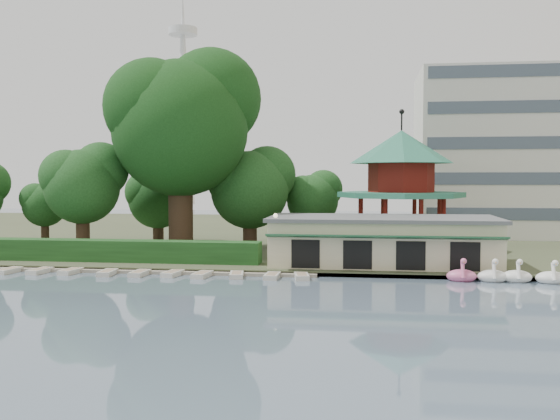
% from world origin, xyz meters
% --- Properties ---
extents(ground_plane, '(220.00, 220.00, 0.00)m').
position_xyz_m(ground_plane, '(0.00, 0.00, 0.00)').
color(ground_plane, slate).
rests_on(ground_plane, ground).
extents(shore, '(220.00, 70.00, 0.40)m').
position_xyz_m(shore, '(0.00, 52.00, 0.20)').
color(shore, '#424930').
rests_on(shore, ground).
extents(embankment, '(220.00, 0.60, 0.30)m').
position_xyz_m(embankment, '(0.00, 17.30, 0.15)').
color(embankment, gray).
rests_on(embankment, ground).
extents(dock, '(34.00, 1.60, 0.24)m').
position_xyz_m(dock, '(-12.00, 17.20, 0.12)').
color(dock, gray).
rests_on(dock, ground).
extents(boathouse, '(18.60, 9.39, 3.90)m').
position_xyz_m(boathouse, '(10.00, 21.97, 2.37)').
color(boathouse, beige).
rests_on(boathouse, shore).
extents(pavilion, '(12.40, 12.40, 13.50)m').
position_xyz_m(pavilion, '(12.00, 32.00, 7.48)').
color(pavilion, beige).
rests_on(pavilion, shore).
extents(broadcast_tower, '(8.00, 8.00, 96.00)m').
position_xyz_m(broadcast_tower, '(-42.00, 140.00, 33.98)').
color(broadcast_tower, silver).
rests_on(broadcast_tower, ground).
extents(hedge, '(30.00, 2.00, 1.80)m').
position_xyz_m(hedge, '(-15.00, 20.50, 1.30)').
color(hedge, '#1E4B1D').
rests_on(hedge, shore).
extents(lamp_post, '(0.36, 0.36, 4.28)m').
position_xyz_m(lamp_post, '(1.50, 19.00, 3.34)').
color(lamp_post, black).
rests_on(lamp_post, shore).
extents(big_tree, '(14.30, 13.33, 19.72)m').
position_xyz_m(big_tree, '(-8.82, 28.21, 13.19)').
color(big_tree, '#3A281C').
rests_on(big_tree, shore).
extents(small_trees, '(39.20, 16.95, 10.52)m').
position_xyz_m(small_trees, '(-12.15, 31.15, 6.34)').
color(small_trees, '#3A281C').
rests_on(small_trees, shore).
extents(moored_rowboats, '(32.10, 2.79, 0.36)m').
position_xyz_m(moored_rowboats, '(-11.41, 15.82, 0.18)').
color(moored_rowboats, beige).
rests_on(moored_rowboats, ground).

